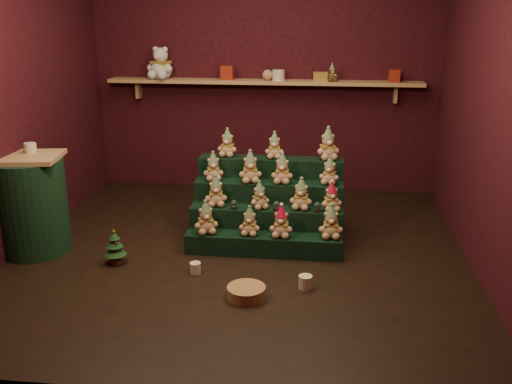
# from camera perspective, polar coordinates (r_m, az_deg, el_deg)

# --- Properties ---
(ground) EXTENTS (4.00, 4.00, 0.00)m
(ground) POSITION_cam_1_polar(r_m,az_deg,el_deg) (5.17, -1.56, -6.07)
(ground) COLOR black
(ground) RESTS_ON ground
(back_wall) EXTENTS (4.00, 0.10, 2.80)m
(back_wall) POSITION_cam_1_polar(r_m,az_deg,el_deg) (6.80, 0.88, 11.97)
(back_wall) COLOR black
(back_wall) RESTS_ON ground
(front_wall) EXTENTS (4.00, 0.10, 2.80)m
(front_wall) POSITION_cam_1_polar(r_m,az_deg,el_deg) (2.81, -7.84, 3.27)
(front_wall) COLOR black
(front_wall) RESTS_ON ground
(left_wall) EXTENTS (0.10, 4.00, 2.80)m
(left_wall) POSITION_cam_1_polar(r_m,az_deg,el_deg) (5.47, -23.76, 9.04)
(left_wall) COLOR black
(left_wall) RESTS_ON ground
(right_wall) EXTENTS (0.10, 4.00, 2.80)m
(right_wall) POSITION_cam_1_polar(r_m,az_deg,el_deg) (4.92, 22.93, 8.31)
(right_wall) COLOR black
(right_wall) RESTS_ON ground
(back_shelf) EXTENTS (3.60, 0.26, 0.24)m
(back_shelf) POSITION_cam_1_polar(r_m,az_deg,el_deg) (6.64, 0.71, 10.91)
(back_shelf) COLOR tan
(back_shelf) RESTS_ON ground
(riser_tier_front) EXTENTS (1.40, 0.22, 0.18)m
(riser_tier_front) POSITION_cam_1_polar(r_m,az_deg,el_deg) (5.11, 0.76, -5.27)
(riser_tier_front) COLOR black
(riser_tier_front) RESTS_ON ground
(riser_tier_midfront) EXTENTS (1.40, 0.22, 0.36)m
(riser_tier_midfront) POSITION_cam_1_polar(r_m,az_deg,el_deg) (5.28, 1.01, -3.44)
(riser_tier_midfront) COLOR black
(riser_tier_midfront) RESTS_ON ground
(riser_tier_midback) EXTENTS (1.40, 0.22, 0.54)m
(riser_tier_midback) POSITION_cam_1_polar(r_m,az_deg,el_deg) (5.46, 1.25, -1.72)
(riser_tier_midback) COLOR black
(riser_tier_midback) RESTS_ON ground
(riser_tier_back) EXTENTS (1.40, 0.22, 0.72)m
(riser_tier_back) POSITION_cam_1_polar(r_m,az_deg,el_deg) (5.63, 1.48, -0.11)
(riser_tier_back) COLOR black
(riser_tier_back) RESTS_ON ground
(teddy_0) EXTENTS (0.27, 0.26, 0.30)m
(teddy_0) POSITION_cam_1_polar(r_m,az_deg,el_deg) (5.09, -5.04, -2.53)
(teddy_0) COLOR tan
(teddy_0) RESTS_ON riser_tier_front
(teddy_1) EXTENTS (0.19, 0.18, 0.26)m
(teddy_1) POSITION_cam_1_polar(r_m,az_deg,el_deg) (5.04, -0.64, -2.91)
(teddy_1) COLOR tan
(teddy_1) RESTS_ON riser_tier_front
(teddy_2) EXTENTS (0.21, 0.19, 0.29)m
(teddy_2) POSITION_cam_1_polar(r_m,az_deg,el_deg) (5.00, 2.55, -2.96)
(teddy_2) COLOR tan
(teddy_2) RESTS_ON riser_tier_front
(teddy_3) EXTENTS (0.22, 0.20, 0.30)m
(teddy_3) POSITION_cam_1_polar(r_m,az_deg,el_deg) (5.02, 7.51, -2.95)
(teddy_3) COLOR tan
(teddy_3) RESTS_ON riser_tier_front
(teddy_4) EXTENTS (0.24, 0.22, 0.29)m
(teddy_4) POSITION_cam_1_polar(r_m,az_deg,el_deg) (5.25, -4.03, 0.11)
(teddy_4) COLOR tan
(teddy_4) RESTS_ON riser_tier_midfront
(teddy_5) EXTENTS (0.24, 0.23, 0.25)m
(teddy_5) POSITION_cam_1_polar(r_m,az_deg,el_deg) (5.17, 0.34, -0.31)
(teddy_5) COLOR tan
(teddy_5) RESTS_ON riser_tier_midfront
(teddy_6) EXTENTS (0.22, 0.21, 0.29)m
(teddy_6) POSITION_cam_1_polar(r_m,az_deg,el_deg) (5.17, 4.54, -0.19)
(teddy_6) COLOR tan
(teddy_6) RESTS_ON riser_tier_midfront
(teddy_7) EXTENTS (0.23, 0.22, 0.26)m
(teddy_7) POSITION_cam_1_polar(r_m,az_deg,el_deg) (5.15, 7.56, -0.46)
(teddy_7) COLOR tan
(teddy_7) RESTS_ON riser_tier_midfront
(teddy_8) EXTENTS (0.23, 0.21, 0.27)m
(teddy_8) POSITION_cam_1_polar(r_m,az_deg,el_deg) (5.42, -4.29, 2.58)
(teddy_8) COLOR tan
(teddy_8) RESTS_ON riser_tier_midback
(teddy_9) EXTENTS (0.25, 0.23, 0.30)m
(teddy_9) POSITION_cam_1_polar(r_m,az_deg,el_deg) (5.33, -0.58, 2.54)
(teddy_9) COLOR tan
(teddy_9) RESTS_ON riser_tier_midback
(teddy_10) EXTENTS (0.21, 0.19, 0.28)m
(teddy_10) POSITION_cam_1_polar(r_m,az_deg,el_deg) (5.31, 2.64, 2.36)
(teddy_10) COLOR tan
(teddy_10) RESTS_ON riser_tier_midback
(teddy_11) EXTENTS (0.22, 0.20, 0.26)m
(teddy_11) POSITION_cam_1_polar(r_m,az_deg,el_deg) (5.32, 7.38, 2.14)
(teddy_11) COLOR tan
(teddy_11) RESTS_ON riser_tier_midback
(teddy_12) EXTENTS (0.21, 0.20, 0.27)m
(teddy_12) POSITION_cam_1_polar(r_m,az_deg,el_deg) (5.57, -2.87, 4.94)
(teddy_12) COLOR tan
(teddy_12) RESTS_ON riser_tier_back
(teddy_13) EXTENTS (0.19, 0.17, 0.25)m
(teddy_13) POSITION_cam_1_polar(r_m,az_deg,el_deg) (5.50, 1.86, 4.68)
(teddy_13) COLOR tan
(teddy_13) RESTS_ON riser_tier_back
(teddy_14) EXTENTS (0.27, 0.26, 0.31)m
(teddy_14) POSITION_cam_1_polar(r_m,az_deg,el_deg) (5.49, 7.20, 4.83)
(teddy_14) COLOR tan
(teddy_14) RESTS_ON riser_tier_back
(snow_globe_a) EXTENTS (0.06, 0.06, 0.08)m
(snow_globe_a) POSITION_cam_1_polar(r_m,az_deg,el_deg) (5.18, -2.22, -1.25)
(snow_globe_a) COLOR black
(snow_globe_a) RESTS_ON riser_tier_midfront
(snow_globe_b) EXTENTS (0.07, 0.07, 0.09)m
(snow_globe_b) POSITION_cam_1_polar(r_m,az_deg,el_deg) (5.14, 2.06, -1.39)
(snow_globe_b) COLOR black
(snow_globe_b) RESTS_ON riser_tier_midfront
(snow_globe_c) EXTENTS (0.07, 0.07, 0.10)m
(snow_globe_c) POSITION_cam_1_polar(r_m,az_deg,el_deg) (5.12, 6.15, -1.50)
(snow_globe_c) COLOR black
(snow_globe_c) RESTS_ON riser_tier_midfront
(side_table) EXTENTS (0.65, 0.62, 0.89)m
(side_table) POSITION_cam_1_polar(r_m,az_deg,el_deg) (5.44, -21.54, -1.16)
(side_table) COLOR tan
(side_table) RESTS_ON ground
(table_ornament) EXTENTS (0.11, 0.11, 0.08)m
(table_ornament) POSITION_cam_1_polar(r_m,az_deg,el_deg) (5.40, -21.64, 4.13)
(table_ornament) COLOR beige
(table_ornament) RESTS_ON side_table
(mini_christmas_tree) EXTENTS (0.19, 0.19, 0.32)m
(mini_christmas_tree) POSITION_cam_1_polar(r_m,az_deg,el_deg) (5.04, -13.92, -5.32)
(mini_christmas_tree) COLOR #4C271B
(mini_christmas_tree) RESTS_ON ground
(mug_left) EXTENTS (0.09, 0.09, 0.09)m
(mug_left) POSITION_cam_1_polar(r_m,az_deg,el_deg) (4.80, -6.09, -7.55)
(mug_left) COLOR beige
(mug_left) RESTS_ON ground
(mug_right) EXTENTS (0.11, 0.11, 0.11)m
(mug_right) POSITION_cam_1_polar(r_m,az_deg,el_deg) (4.54, 4.96, -8.97)
(mug_right) COLOR beige
(mug_right) RESTS_ON ground
(wicker_basket) EXTENTS (0.31, 0.31, 0.09)m
(wicker_basket) POSITION_cam_1_polar(r_m,az_deg,el_deg) (4.39, -0.98, -10.00)
(wicker_basket) COLOR #AB7545
(wicker_basket) RESTS_ON ground
(white_bear) EXTENTS (0.40, 0.38, 0.46)m
(white_bear) POSITION_cam_1_polar(r_m,az_deg,el_deg) (6.80, -9.52, 13.01)
(white_bear) COLOR silver
(white_bear) RESTS_ON back_shelf
(brown_bear) EXTENTS (0.17, 0.16, 0.19)m
(brown_bear) POSITION_cam_1_polar(r_m,az_deg,el_deg) (6.55, 7.61, 11.73)
(brown_bear) COLOR #4F311A
(brown_bear) RESTS_ON back_shelf
(gift_tin_red_a) EXTENTS (0.14, 0.14, 0.16)m
(gift_tin_red_a) POSITION_cam_1_polar(r_m,az_deg,el_deg) (6.66, -2.88, 11.83)
(gift_tin_red_a) COLOR #9F2C18
(gift_tin_red_a) RESTS_ON back_shelf
(gift_tin_cream) EXTENTS (0.14, 0.14, 0.12)m
(gift_tin_cream) POSITION_cam_1_polar(r_m,az_deg,el_deg) (6.59, 2.26, 11.60)
(gift_tin_cream) COLOR beige
(gift_tin_cream) RESTS_ON back_shelf
(gift_tin_red_b) EXTENTS (0.12, 0.12, 0.14)m
(gift_tin_red_b) POSITION_cam_1_polar(r_m,az_deg,el_deg) (6.61, 13.64, 11.23)
(gift_tin_red_b) COLOR #9F2C18
(gift_tin_red_b) RESTS_ON back_shelf
(shelf_plush_ball) EXTENTS (0.12, 0.12, 0.12)m
(shelf_plush_ball) POSITION_cam_1_polar(r_m,az_deg,el_deg) (6.60, 1.16, 11.62)
(shelf_plush_ball) COLOR tan
(shelf_plush_ball) RESTS_ON back_shelf
(scarf_gift_box) EXTENTS (0.16, 0.10, 0.10)m
(scarf_gift_box) POSITION_cam_1_polar(r_m,az_deg,el_deg) (6.57, 6.49, 11.39)
(scarf_gift_box) COLOR #C46D1B
(scarf_gift_box) RESTS_ON back_shelf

